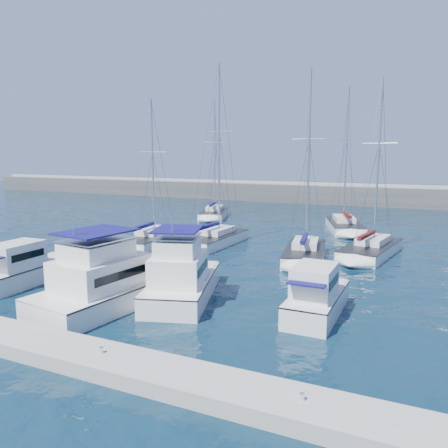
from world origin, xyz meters
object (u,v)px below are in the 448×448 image
at_px(motor_yacht_port_inner, 112,284).
at_px(sailboat_mid_b, 215,239).
at_px(sailboat_mid_a, 151,239).
at_px(sailboat_mid_c, 305,253).
at_px(motor_yacht_stbd_outer, 316,298).
at_px(sailboat_back_b, 344,226).
at_px(motor_yacht_port_outer, 25,269).
at_px(sailboat_mid_d, 371,250).
at_px(motor_yacht_stbd_inner, 182,280).
at_px(sailboat_back_a, 214,214).

distance_m(motor_yacht_port_inner, sailboat_mid_b, 17.05).
height_order(sailboat_mid_a, sailboat_mid_b, sailboat_mid_b).
bearing_deg(sailboat_mid_b, sailboat_mid_c, -11.12).
relative_size(motor_yacht_stbd_outer, sailboat_mid_b, 0.36).
relative_size(sailboat_mid_a, sailboat_back_b, 0.86).
relative_size(motor_yacht_port_outer, motor_yacht_stbd_outer, 1.15).
bearing_deg(sailboat_back_b, sailboat_mid_c, -110.15).
relative_size(motor_yacht_port_outer, sailboat_back_b, 0.44).
distance_m(motor_yacht_port_inner, sailboat_mid_a, 16.10).
xyz_separation_m(sailboat_mid_b, sailboat_mid_d, (13.62, 1.35, -0.03)).
xyz_separation_m(motor_yacht_stbd_inner, sailboat_back_a, (-12.69, 30.39, -0.59)).
xyz_separation_m(sailboat_mid_a, sailboat_mid_b, (5.41, 2.55, 0.03)).
relative_size(motor_yacht_port_outer, sailboat_mid_b, 0.41).
bearing_deg(motor_yacht_stbd_outer, sailboat_back_a, 124.77).
bearing_deg(sailboat_mid_d, sailboat_back_a, 155.82).
bearing_deg(sailboat_mid_a, motor_yacht_stbd_inner, -56.45).
bearing_deg(sailboat_mid_a, sailboat_back_a, 90.43).
bearing_deg(motor_yacht_stbd_outer, motor_yacht_port_inner, -164.76).
distance_m(motor_yacht_port_inner, sailboat_mid_d, 21.82).
relative_size(motor_yacht_port_inner, sailboat_mid_c, 0.69).
bearing_deg(motor_yacht_port_inner, sailboat_mid_a, 124.18).
height_order(motor_yacht_port_outer, sailboat_back_b, sailboat_back_b).
xyz_separation_m(sailboat_mid_d, sailboat_back_b, (-4.03, 11.45, 0.01)).
height_order(motor_yacht_stbd_outer, sailboat_mid_c, sailboat_mid_c).
relative_size(sailboat_mid_b, sailboat_mid_c, 1.10).
xyz_separation_m(motor_yacht_port_inner, motor_yacht_stbd_outer, (10.82, 2.86, -0.19)).
bearing_deg(motor_yacht_port_inner, sailboat_back_a, 113.95).
distance_m(sailboat_mid_c, sailboat_back_a, 24.52).
bearing_deg(motor_yacht_port_outer, sailboat_mid_b, 68.25).
distance_m(sailboat_back_a, sailboat_back_b, 17.58).
relative_size(motor_yacht_stbd_outer, sailboat_mid_c, 0.40).
bearing_deg(sailboat_mid_b, sailboat_back_b, 55.94).
relative_size(motor_yacht_stbd_inner, sailboat_mid_b, 0.51).
height_order(motor_yacht_stbd_inner, sailboat_back_b, sailboat_back_b).
height_order(sailboat_mid_b, sailboat_mid_d, sailboat_mid_b).
xyz_separation_m(motor_yacht_port_outer, sailboat_mid_b, (5.88, 16.22, -0.40)).
height_order(motor_yacht_port_inner, sailboat_mid_a, sailboat_mid_a).
distance_m(motor_yacht_stbd_outer, sailboat_back_b, 27.06).
distance_m(motor_yacht_stbd_outer, sailboat_back_a, 36.06).
xyz_separation_m(motor_yacht_port_inner, sailboat_mid_b, (-1.76, 16.95, -0.59)).
bearing_deg(motor_yacht_stbd_outer, sailboat_mid_b, 132.21).
bearing_deg(sailboat_mid_b, motor_yacht_port_outer, -107.15).
distance_m(motor_yacht_stbd_inner, sailboat_back_a, 32.94).
bearing_deg(sailboat_mid_d, motor_yacht_stbd_outer, -84.16).
distance_m(sailboat_mid_b, sailboat_back_a, 17.50).
bearing_deg(sailboat_back_b, sailboat_mid_a, -152.25).
distance_m(motor_yacht_stbd_inner, motor_yacht_stbd_outer, 7.68).
relative_size(motor_yacht_stbd_outer, sailboat_mid_a, 0.44).
distance_m(sailboat_mid_b, sailboat_back_b, 15.99).
bearing_deg(motor_yacht_stbd_outer, motor_yacht_stbd_inner, -174.98).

